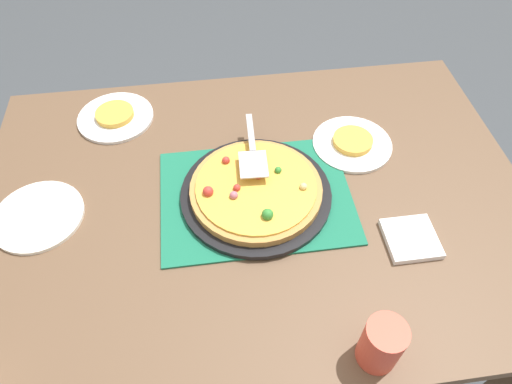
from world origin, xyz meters
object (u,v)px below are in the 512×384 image
at_px(plate_near_left, 352,144).
at_px(plate_side, 38,216).
at_px(plate_far_right, 116,117).
at_px(served_slice_left, 353,141).
at_px(cup_near, 381,344).
at_px(napkin_stack, 411,239).
at_px(pizza_server, 253,151).
at_px(served_slice_right, 115,114).
at_px(pizza_pan, 256,194).
at_px(pizza, 256,189).

bearing_deg(plate_near_left, plate_side, -170.41).
xyz_separation_m(plate_far_right, plate_side, (-0.17, -0.34, 0.00)).
bearing_deg(served_slice_left, cup_near, -100.79).
xyz_separation_m(plate_near_left, napkin_stack, (0.05, -0.33, 0.00)).
bearing_deg(plate_near_left, pizza_server, -169.99).
bearing_deg(served_slice_left, plate_far_right, 163.03).
bearing_deg(napkin_stack, plate_side, 167.95).
distance_m(plate_side, served_slice_right, 0.38).
bearing_deg(pizza_pan, napkin_stack, -27.66).
bearing_deg(plate_far_right, served_slice_right, 0.00).
bearing_deg(plate_far_right, plate_side, -116.09).
xyz_separation_m(pizza, plate_far_right, (-0.37, 0.35, -0.03)).
distance_m(pizza_pan, napkin_stack, 0.39).
height_order(plate_far_right, served_slice_left, served_slice_left).
xyz_separation_m(served_slice_left, napkin_stack, (0.05, -0.33, -0.01)).
distance_m(plate_side, pizza_server, 0.55).
height_order(plate_side, napkin_stack, napkin_stack).
xyz_separation_m(plate_near_left, plate_far_right, (-0.66, 0.20, 0.00)).
height_order(cup_near, napkin_stack, cup_near).
bearing_deg(napkin_stack, served_slice_right, 143.39).
relative_size(plate_near_left, napkin_stack, 1.83).
bearing_deg(plate_near_left, napkin_stack, -80.99).
distance_m(pizza, napkin_stack, 0.39).
bearing_deg(plate_near_left, pizza, -153.06).
relative_size(plate_far_right, napkin_stack, 1.83).
distance_m(served_slice_left, served_slice_right, 0.69).
bearing_deg(pizza_server, served_slice_left, 10.01).
xyz_separation_m(plate_far_right, cup_near, (0.55, -0.78, 0.06)).
relative_size(plate_side, napkin_stack, 1.83).
bearing_deg(plate_side, pizza_pan, -0.88).
distance_m(pizza_pan, pizza_server, 0.11).
bearing_deg(served_slice_right, napkin_stack, -36.61).
distance_m(plate_far_right, served_slice_left, 0.69).
height_order(pizza_pan, pizza_server, pizza_server).
bearing_deg(pizza_server, cup_near, -71.67).
bearing_deg(napkin_stack, plate_near_left, 99.01).
bearing_deg(cup_near, pizza, 112.76).
bearing_deg(pizza_pan, pizza_server, 87.11).
relative_size(pizza_pan, plate_far_right, 1.73).
distance_m(served_slice_right, pizza_server, 0.45).
bearing_deg(plate_near_left, served_slice_right, 163.03).
height_order(pizza_pan, served_slice_left, served_slice_left).
height_order(served_slice_right, pizza_server, pizza_server).
bearing_deg(plate_far_right, plate_near_left, -16.97).
distance_m(pizza, pizza_server, 0.10).
relative_size(plate_near_left, plate_side, 1.00).
xyz_separation_m(pizza_pan, served_slice_left, (0.29, 0.15, 0.01)).
height_order(served_slice_left, pizza_server, pizza_server).
bearing_deg(napkin_stack, served_slice_left, 99.01).
bearing_deg(plate_side, pizza, -0.89).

